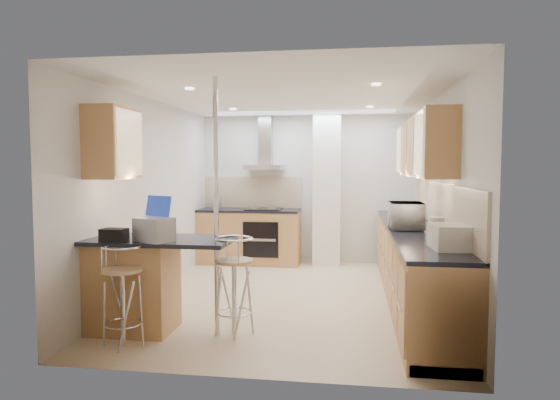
# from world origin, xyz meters

# --- Properties ---
(ground) EXTENTS (4.80, 4.80, 0.00)m
(ground) POSITION_xyz_m (0.00, 0.00, 0.00)
(ground) COLOR #D4B68D
(ground) RESTS_ON ground
(room_shell) EXTENTS (3.64, 4.84, 2.51)m
(room_shell) POSITION_xyz_m (0.32, 0.38, 1.54)
(room_shell) COLOR silver
(room_shell) RESTS_ON ground
(right_counter) EXTENTS (0.63, 4.40, 0.92)m
(right_counter) POSITION_xyz_m (1.50, 0.00, 0.46)
(right_counter) COLOR #B08A46
(right_counter) RESTS_ON ground
(back_counter) EXTENTS (1.70, 0.63, 0.92)m
(back_counter) POSITION_xyz_m (-0.95, 2.10, 0.46)
(back_counter) COLOR #B08A46
(back_counter) RESTS_ON ground
(peninsula) EXTENTS (1.47, 0.72, 0.94)m
(peninsula) POSITION_xyz_m (-1.12, -1.45, 0.48)
(peninsula) COLOR #B08A46
(peninsula) RESTS_ON ground
(microwave) EXTENTS (0.39, 0.56, 0.31)m
(microwave) POSITION_xyz_m (1.39, -0.17, 1.07)
(microwave) COLOR white
(microwave) RESTS_ON right_counter
(laptop) EXTENTS (0.40, 0.36, 0.23)m
(laptop) POSITION_xyz_m (-1.08, -1.66, 1.05)
(laptop) COLOR #9DA0A4
(laptop) RESTS_ON peninsula
(bag) EXTENTS (0.24, 0.18, 0.12)m
(bag) POSITION_xyz_m (-1.44, -1.73, 1.00)
(bag) COLOR black
(bag) RESTS_ON peninsula
(bar_stool_near) EXTENTS (0.45, 0.45, 0.94)m
(bar_stool_near) POSITION_xyz_m (-1.30, -1.87, 0.47)
(bar_stool_near) COLOR tan
(bar_stool_near) RESTS_ON ground
(bar_stool_end) EXTENTS (0.45, 0.45, 0.97)m
(bar_stool_end) POSITION_xyz_m (-0.37, -1.42, 0.48)
(bar_stool_end) COLOR tan
(bar_stool_end) RESTS_ON ground
(jar_a) EXTENTS (0.15, 0.15, 0.20)m
(jar_a) POSITION_xyz_m (1.60, 0.80, 1.02)
(jar_a) COLOR beige
(jar_a) RESTS_ON right_counter
(jar_b) EXTENTS (0.12, 0.12, 0.14)m
(jar_b) POSITION_xyz_m (1.69, 0.96, 0.99)
(jar_b) COLOR beige
(jar_b) RESTS_ON right_counter
(jar_c) EXTENTS (0.16, 0.16, 0.20)m
(jar_c) POSITION_xyz_m (1.64, -0.81, 1.02)
(jar_c) COLOR #BFB599
(jar_c) RESTS_ON right_counter
(jar_d) EXTENTS (0.13, 0.13, 0.14)m
(jar_d) POSITION_xyz_m (1.58, -1.07, 0.99)
(jar_d) COLOR white
(jar_d) RESTS_ON right_counter
(bread_bin) EXTENTS (0.36, 0.44, 0.22)m
(bread_bin) POSITION_xyz_m (1.63, -1.58, 1.03)
(bread_bin) COLOR beige
(bread_bin) RESTS_ON right_counter
(kettle) EXTENTS (0.16, 0.16, 0.21)m
(kettle) POSITION_xyz_m (-1.52, 2.12, 1.02)
(kettle) COLOR #A9ABAD
(kettle) RESTS_ON back_counter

